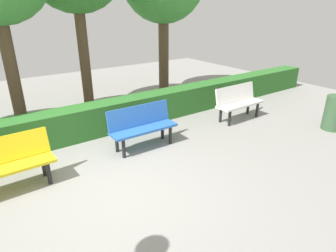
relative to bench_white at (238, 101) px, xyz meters
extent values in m
plane|color=gray|center=(3.98, 0.81, -0.48)|extent=(17.89, 17.89, 0.00)
cube|color=white|center=(0.00, 0.07, -0.06)|extent=(1.36, 0.44, 0.05)
cube|color=white|center=(0.00, -0.12, 0.17)|extent=(1.36, 0.15, 0.42)
cylinder|color=black|center=(-0.53, 0.22, -0.28)|extent=(0.07, 0.07, 0.39)
cylinder|color=black|center=(-0.53, -0.08, -0.28)|extent=(0.07, 0.07, 0.39)
cylinder|color=black|center=(0.52, 0.23, -0.28)|extent=(0.07, 0.07, 0.39)
cylinder|color=black|center=(0.53, -0.07, -0.28)|extent=(0.07, 0.07, 0.39)
cube|color=blue|center=(2.82, 0.04, -0.06)|extent=(1.40, 0.44, 0.05)
cube|color=blue|center=(2.82, -0.15, 0.17)|extent=(1.40, 0.13, 0.42)
cylinder|color=black|center=(2.28, 0.19, -0.28)|extent=(0.07, 0.07, 0.39)
cylinder|color=black|center=(2.27, -0.11, -0.28)|extent=(0.07, 0.07, 0.39)
cylinder|color=black|center=(3.37, 0.18, -0.28)|extent=(0.07, 0.07, 0.39)
cylinder|color=black|center=(3.37, -0.12, -0.28)|extent=(0.07, 0.07, 0.39)
cube|color=yellow|center=(5.38, 0.13, -0.06)|extent=(1.49, 0.45, 0.05)
cylinder|color=black|center=(4.78, 0.27, -0.28)|extent=(0.07, 0.07, 0.39)
cylinder|color=black|center=(4.79, -0.03, -0.28)|extent=(0.07, 0.07, 0.39)
cube|color=#2D6B28|center=(2.79, -1.19, -0.13)|extent=(13.89, 0.55, 0.70)
cylinder|color=brown|center=(0.22, -3.01, 0.87)|extent=(0.32, 0.32, 2.70)
cylinder|color=brown|center=(2.87, -2.86, 1.03)|extent=(0.27, 0.27, 3.02)
cylinder|color=brown|center=(4.66, -2.58, 0.92)|extent=(0.28, 0.28, 2.79)
cylinder|color=#385938|center=(-1.30, 1.78, -0.07)|extent=(0.43, 0.43, 0.82)
camera|label=1|loc=(5.53, 4.69, 2.24)|focal=30.82mm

